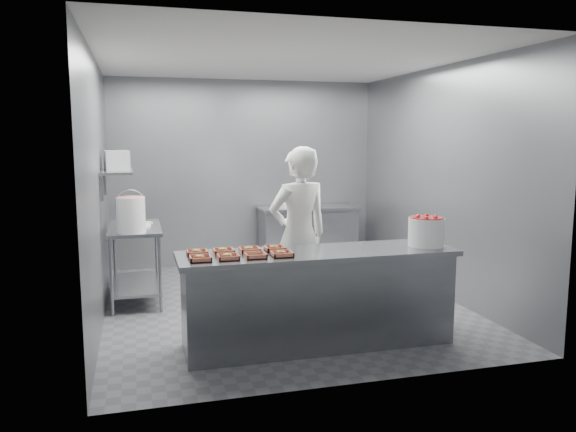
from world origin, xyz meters
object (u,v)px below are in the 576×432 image
object	(u,v)px
tray_2	(255,255)
strawberry_tub	(426,231)
tray_0	(200,258)
tray_6	(249,249)
tray_3	(282,254)
worker	(299,235)
prep_table	(135,252)
tray_5	(223,251)
tray_4	(197,252)
glaze_bucket	(131,214)
service_counter	(318,298)
back_counter	(308,235)
appliance	(117,160)
tray_7	(275,248)
tray_1	(228,257)

from	to	relation	value
tray_2	strawberry_tub	bearing A→B (deg)	2.94
tray_0	tray_6	xyz separation A→B (m)	(0.48, 0.26, 0.00)
tray_3	worker	distance (m)	0.93
tray_0	prep_table	bearing A→B (deg)	104.63
prep_table	tray_5	world-z (taller)	tray_5
prep_table	tray_4	xyz separation A→B (m)	(0.54, -1.82, 0.33)
tray_6	worker	xyz separation A→B (m)	(0.64, 0.58, 0.00)
strawberry_tub	glaze_bucket	bearing A→B (deg)	150.67
service_counter	tray_3	distance (m)	0.62
tray_3	tray_5	distance (m)	0.54
back_counter	worker	xyz separation A→B (m)	(-0.89, -2.54, 0.47)
back_counter	tray_0	size ratio (longest dim) A/B	8.01
worker	tray_0	bearing A→B (deg)	23.95
back_counter	tray_5	world-z (taller)	tray_5
tray_4	prep_table	bearing A→B (deg)	106.58
tray_4	glaze_bucket	size ratio (longest dim) A/B	0.39
back_counter	strawberry_tub	xyz separation A→B (m)	(0.18, -3.29, 0.60)
tray_2	tray_4	distance (m)	0.55
prep_table	glaze_bucket	world-z (taller)	glaze_bucket
prep_table	tray_6	world-z (taller)	tray_6
tray_4	appliance	bearing A→B (deg)	110.77
tray_7	glaze_bucket	xyz separation A→B (m)	(-1.29, 1.38, 0.18)
appliance	prep_table	bearing A→B (deg)	-26.37
worker	strawberry_tub	world-z (taller)	worker
prep_table	appliance	size ratio (longest dim) A/B	3.96
tray_5	tray_6	bearing A→B (deg)	0.00
tray_2	glaze_bucket	distance (m)	1.96
tray_1	worker	distance (m)	1.21
service_counter	appliance	size ratio (longest dim) A/B	8.58
tray_2	glaze_bucket	size ratio (longest dim) A/B	0.39
glaze_bucket	tray_7	bearing A→B (deg)	-46.93
tray_5	worker	size ratio (longest dim) A/B	0.10
tray_4	tray_5	xyz separation A→B (m)	(0.24, 0.00, 0.00)
tray_4	worker	bearing A→B (deg)	27.28
tray_2	strawberry_tub	world-z (taller)	strawberry_tub
prep_table	tray_7	size ratio (longest dim) A/B	6.40
service_counter	worker	bearing A→B (deg)	88.88
tray_0	tray_1	xyz separation A→B (m)	(0.24, 0.00, 0.00)
tray_0	tray_7	size ratio (longest dim) A/B	1.00
worker	appliance	size ratio (longest dim) A/B	6.11
tray_3	worker	size ratio (longest dim) A/B	0.10
tray_2	tray_0	bearing A→B (deg)	-180.00
service_counter	prep_table	distance (m)	2.56
tray_2	tray_6	world-z (taller)	tray_6
back_counter	tray_6	distance (m)	3.51
strawberry_tub	tray_3	bearing A→B (deg)	-176.59
prep_table	tray_2	world-z (taller)	tray_2
worker	appliance	xyz separation A→B (m)	(-1.83, 1.30, 0.75)
tray_1	tray_4	xyz separation A→B (m)	(-0.24, 0.26, 0.00)
tray_0	glaze_bucket	world-z (taller)	glaze_bucket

